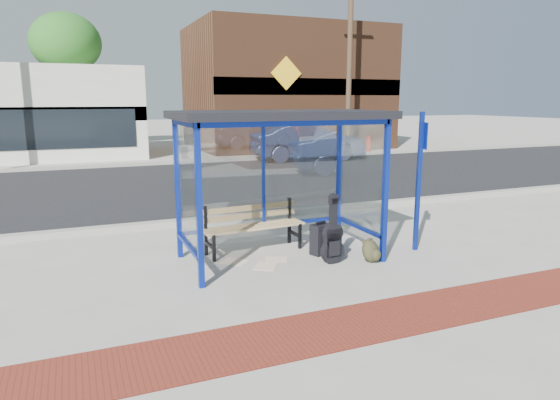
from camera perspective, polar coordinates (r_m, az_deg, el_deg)
name	(u,v)px	position (r m, az deg, el deg)	size (l,w,h in m)	color
ground	(280,259)	(8.31, -0.01, -6.77)	(120.00, 120.00, 0.00)	#B2ADA0
brick_paver_strip	(364,322)	(6.15, 9.56, -13.64)	(60.00, 1.00, 0.01)	maroon
curb_near	(229,218)	(10.93, -5.83, -2.04)	(60.00, 0.25, 0.12)	gray
street_asphalt	(182,184)	(15.80, -11.17, 1.77)	(60.00, 10.00, 0.00)	black
curb_far	(156,163)	(20.77, -13.99, 4.08)	(60.00, 0.25, 0.12)	gray
far_sidewalk	(149,160)	(22.64, -14.72, 4.48)	(60.00, 4.00, 0.01)	#B2ADA0
bus_shelter	(278,133)	(7.97, -0.20, 7.67)	(3.30, 1.80, 2.42)	#0D2395
storefront_brown	(286,88)	(28.05, 0.67, 12.66)	(10.00, 7.08, 6.40)	#59331E
tree_mid	(66,44)	(29.43, -23.30, 16.11)	(3.60, 3.60, 7.03)	#4C3826
tree_right	(329,54)	(33.27, 5.64, 16.30)	(3.60, 3.60, 7.03)	#4C3826
utility_pole_east	(349,66)	(23.98, 7.92, 14.94)	(1.60, 0.24, 8.00)	#4C3826
bench	(252,224)	(8.63, -3.19, -2.76)	(1.83, 0.58, 0.85)	black
guitar_bag	(333,240)	(8.04, 6.04, -4.53)	(0.40, 0.14, 1.07)	black
suitcase	(321,239)	(8.51, 4.65, -4.49)	(0.38, 0.31, 0.57)	black
backpack	(371,251)	(8.24, 10.39, -5.79)	(0.39, 0.37, 0.39)	#2D2C19
sign_post	(419,174)	(8.85, 15.65, 2.89)	(0.14, 0.29, 2.39)	navy
newspaper_a	(235,262)	(8.20, -5.13, -7.03)	(0.41, 0.32, 0.01)	white
newspaper_b	(276,259)	(8.28, -0.41, -6.80)	(0.36, 0.29, 0.01)	white
newspaper_c	(266,266)	(7.97, -1.62, -7.55)	(0.43, 0.34, 0.01)	white
parked_car	(307,142)	(21.74, 3.15, 6.66)	(1.68, 4.81, 1.59)	#182345
fire_hydrant	(368,143)	(25.55, 10.08, 6.45)	(0.37, 0.25, 0.84)	#A7180B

